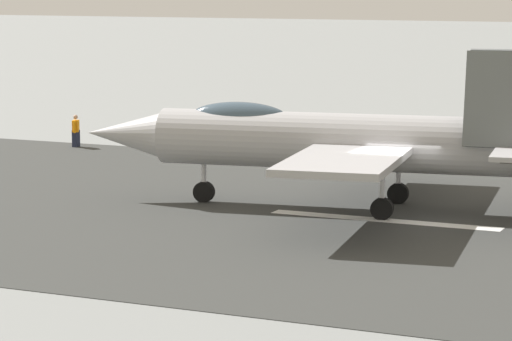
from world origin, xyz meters
TOP-DOWN VIEW (x-y plane):
  - ground_plane at (0.00, 0.00)m, footprint 400.00×400.00m
  - runway_strip at (-0.02, 0.00)m, footprint 240.00×26.00m
  - fighter_jet at (2.63, -1.42)m, footprint 17.91×14.67m
  - crew_person at (19.90, -11.79)m, footprint 0.42×0.66m

SIDE VIEW (x-z plane):
  - ground_plane at x=0.00m, z-range 0.00..0.00m
  - runway_strip at x=-0.02m, z-range 0.00..0.02m
  - crew_person at x=19.90m, z-range 0.00..1.57m
  - fighter_jet at x=2.63m, z-range -0.37..5.30m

